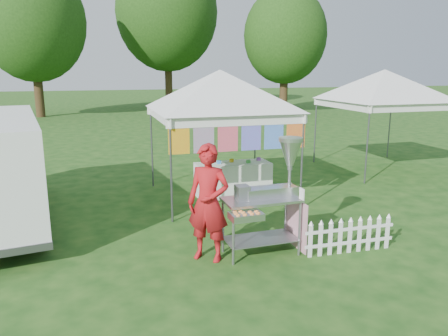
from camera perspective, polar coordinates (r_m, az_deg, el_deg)
name	(u,v)px	position (r m, az deg, el deg)	size (l,w,h in m)	color
ground	(279,254)	(7.47, 7.19, -11.08)	(120.00, 120.00, 0.00)	#164213
canopy_main	(220,70)	(10.12, -0.53, 12.67)	(4.24, 4.24, 3.45)	#59595E
canopy_right	(385,70)	(13.98, 20.29, 11.96)	(4.24, 4.24, 3.45)	#59595E
tree_left	(32,22)	(30.52, -23.76, 17.10)	(6.40, 6.40, 9.53)	#332112
tree_mid	(167,12)	(34.96, -7.48, 19.50)	(7.60, 7.60, 11.52)	#332112
tree_right	(285,36)	(31.08, 8.00, 16.71)	(5.60, 5.60, 8.42)	#332112
donut_cart	(273,187)	(7.16, 6.47, -2.50)	(1.38, 0.98, 1.93)	gray
vendor	(208,203)	(6.92, -2.06, -4.58)	(0.69, 0.45, 1.89)	#AB1519
picket_fence	(350,236)	(7.65, 16.11, -8.59)	(1.62, 0.07, 0.56)	white
display_table	(233,179)	(10.62, 1.17, -1.44)	(1.80, 0.70, 0.80)	white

